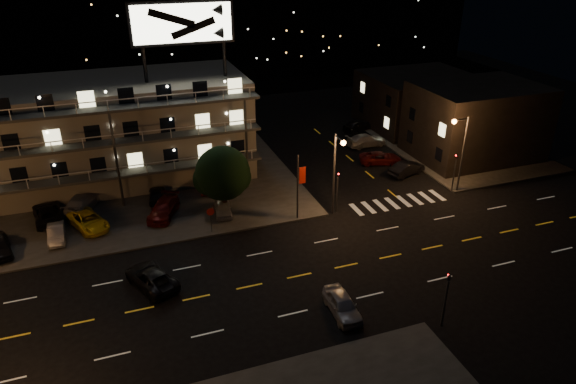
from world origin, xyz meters
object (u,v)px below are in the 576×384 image
object	(u,v)px
tree	(222,175)
lot_car_2	(88,221)
road_car_east	(342,305)
lot_car_7	(82,202)
lot_car_4	(223,208)
side_car_0	(406,169)
road_car_west	(151,277)

from	to	relation	value
tree	lot_car_2	distance (m)	12.56
lot_car_2	road_car_east	size ratio (longest dim) A/B	1.18
tree	lot_car_7	bearing A→B (deg)	157.29
lot_car_7	lot_car_4	bearing A→B (deg)	178.26
tree	side_car_0	bearing A→B (deg)	5.55
lot_car_4	side_car_0	world-z (taller)	side_car_0
lot_car_2	side_car_0	world-z (taller)	lot_car_2
lot_car_2	road_car_west	xyz separation A→B (m)	(4.35, -10.37, -0.13)
road_car_east	lot_car_7	bearing A→B (deg)	129.99
lot_car_2	side_car_0	xyz separation A→B (m)	(32.95, 0.69, -0.09)
road_car_east	lot_car_2	bearing A→B (deg)	134.69
lot_car_2	lot_car_7	bearing A→B (deg)	73.56
lot_car_4	road_car_west	size ratio (longest dim) A/B	0.72
tree	lot_car_2	size ratio (longest dim) A/B	1.34
lot_car_2	lot_car_7	distance (m)	3.95
road_car_east	tree	bearing A→B (deg)	107.01
lot_car_7	road_car_west	bearing A→B (deg)	130.55
lot_car_2	lot_car_4	size ratio (longest dim) A/B	1.35
side_car_0	lot_car_2	bearing A→B (deg)	72.59
lot_car_2	road_car_east	distance (m)	24.40
lot_car_2	road_car_west	bearing A→B (deg)	-90.77
tree	lot_car_2	xyz separation A→B (m)	(-12.06, 1.34, -3.23)
road_car_west	lot_car_7	bearing A→B (deg)	-94.20
tree	road_car_east	bearing A→B (deg)	-75.42
lot_car_2	lot_car_7	world-z (taller)	lot_car_7
tree	lot_car_4	xyz separation A→B (m)	(-0.18, -0.15, -3.29)
lot_car_7	road_car_east	xyz separation A→B (m)	(16.90, -21.97, -0.20)
tree	lot_car_2	world-z (taller)	tree
lot_car_7	road_car_west	size ratio (longest dim) A/B	1.04
road_car_east	road_car_west	bearing A→B (deg)	149.92
lot_car_4	road_car_east	size ratio (longest dim) A/B	0.87
lot_car_2	road_car_west	world-z (taller)	lot_car_2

